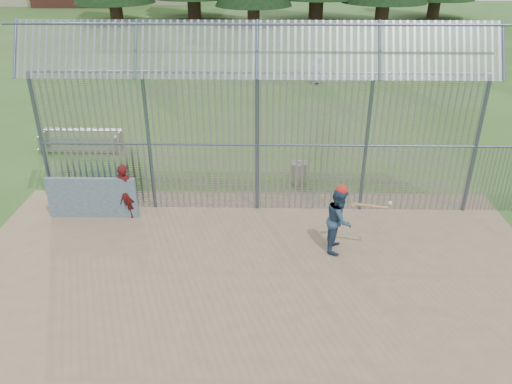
{
  "coord_description": "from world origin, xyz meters",
  "views": [
    {
      "loc": [
        0.24,
        -9.36,
        7.06
      ],
      "look_at": [
        0.0,
        2.0,
        1.3
      ],
      "focal_mm": 35.0,
      "sensor_mm": 36.0,
      "label": 1
    }
  ],
  "objects_px": {
    "dugout_wall": "(92,198)",
    "onlooker": "(126,191)",
    "batter": "(339,220)",
    "bleacher": "(81,141)",
    "trash_can": "(298,173)"
  },
  "relations": [
    {
      "from": "batter",
      "to": "dugout_wall",
      "type": "bearing_deg",
      "value": 89.9
    },
    {
      "from": "dugout_wall",
      "to": "onlooker",
      "type": "relative_size",
      "value": 1.57
    },
    {
      "from": "dugout_wall",
      "to": "onlooker",
      "type": "height_order",
      "value": "onlooker"
    },
    {
      "from": "dugout_wall",
      "to": "bleacher",
      "type": "distance_m",
      "value": 5.34
    },
    {
      "from": "trash_can",
      "to": "bleacher",
      "type": "relative_size",
      "value": 0.27
    },
    {
      "from": "onlooker",
      "to": "trash_can",
      "type": "relative_size",
      "value": 1.94
    },
    {
      "from": "batter",
      "to": "onlooker",
      "type": "distance_m",
      "value": 5.95
    },
    {
      "from": "batter",
      "to": "trash_can",
      "type": "relative_size",
      "value": 2.05
    },
    {
      "from": "dugout_wall",
      "to": "batter",
      "type": "xyz_separation_m",
      "value": [
        6.68,
        -1.51,
        0.24
      ]
    },
    {
      "from": "bleacher",
      "to": "onlooker",
      "type": "bearing_deg",
      "value": -58.92
    },
    {
      "from": "dugout_wall",
      "to": "trash_can",
      "type": "height_order",
      "value": "dugout_wall"
    },
    {
      "from": "trash_can",
      "to": "bleacher",
      "type": "xyz_separation_m",
      "value": [
        -7.9,
        2.64,
        0.03
      ]
    },
    {
      "from": "batter",
      "to": "onlooker",
      "type": "relative_size",
      "value": 1.06
    },
    {
      "from": "dugout_wall",
      "to": "bleacher",
      "type": "xyz_separation_m",
      "value": [
        -2.0,
        4.94,
        -0.21
      ]
    },
    {
      "from": "bleacher",
      "to": "batter",
      "type": "bearing_deg",
      "value": -36.63
    }
  ]
}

